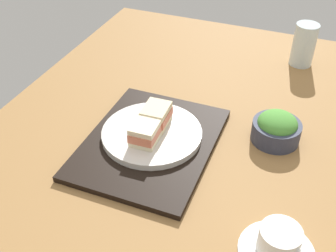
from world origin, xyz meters
TOP-DOWN VIEW (x-y plane):
  - ground_plane at (0.00, 0.00)cm, footprint 140.00×100.00cm
  - serving_tray at (1.67, -7.85)cm, footprint 36.83×28.50cm
  - sandwich_plate at (0.30, -8.08)cm, footprint 23.42×23.42cm
  - sandwich_near at (-2.84, -8.13)cm, footprint 7.33×6.19cm
  - sandwich_far at (3.44, -8.04)cm, footprint 7.71×5.94cm
  - salad_bowl at (-11.13, 18.77)cm, footprint 11.34×11.34cm
  - coffee_cup at (20.27, 24.79)cm, footprint 13.73×13.73cm
  - drinking_glass at (-50.31, 19.57)cm, footprint 6.75×6.75cm

SIDE VIEW (x-z plane):
  - ground_plane at x=0.00cm, z-range -3.00..0.00cm
  - serving_tray at x=1.67cm, z-range 0.00..1.46cm
  - sandwich_plate at x=0.30cm, z-range 1.46..2.96cm
  - coffee_cup at x=20.27cm, z-range -0.48..5.49cm
  - salad_bowl at x=-11.13cm, z-range -0.28..7.09cm
  - sandwich_far at x=3.44cm, z-range 2.96..7.61cm
  - sandwich_near at x=-2.84cm, z-range 2.96..7.90cm
  - drinking_glass at x=-50.31cm, z-range 0.00..12.83cm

